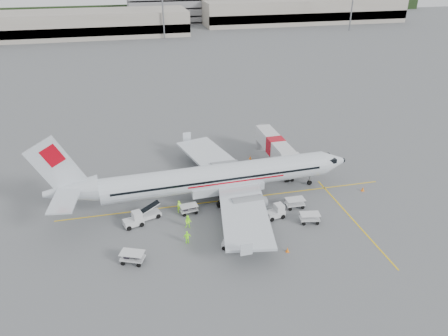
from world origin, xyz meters
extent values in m
plane|color=#56595B|center=(0.00, 0.00, 0.00)|extent=(360.00, 360.00, 0.00)
cube|color=yellow|center=(0.00, 0.00, 0.01)|extent=(44.00, 0.20, 0.01)
cube|color=yellow|center=(14.00, -8.00, 0.01)|extent=(0.20, 20.00, 0.01)
cone|color=orange|center=(18.81, -1.98, 0.34)|extent=(0.42, 0.42, 0.68)
cone|color=orange|center=(6.54, 11.40, 0.30)|extent=(0.37, 0.37, 0.61)
cone|color=orange|center=(3.80, -12.34, 0.30)|extent=(0.37, 0.37, 0.60)
imported|color=#A1FF25|center=(-6.65, -1.50, 0.83)|extent=(0.70, 0.57, 1.65)
imported|color=#A1FF25|center=(-6.12, -5.21, 0.85)|extent=(0.99, 0.89, 1.69)
imported|color=#A1FF25|center=(-1.38, -6.58, 0.92)|extent=(1.28, 1.36, 1.84)
imported|color=#A1FF25|center=(-6.71, -8.17, 0.80)|extent=(0.95, 0.44, 1.59)
camera|label=1|loc=(-12.07, -48.58, 30.10)|focal=35.00mm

